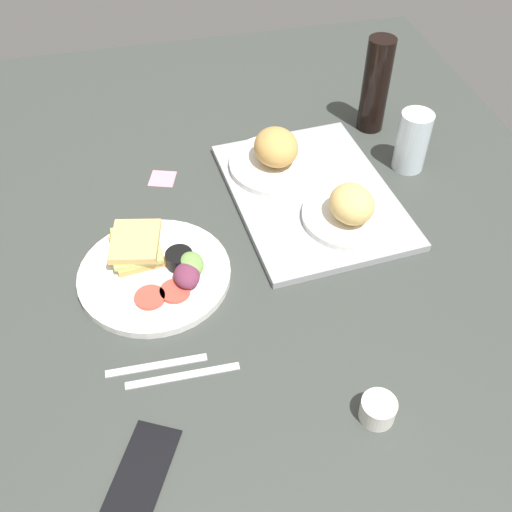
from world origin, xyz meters
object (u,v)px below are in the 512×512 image
knife (183,376)px  sticky_note (162,179)px  bread_plate_near (277,155)px  plate_with_salad (156,268)px  bread_plate_far (351,209)px  drinking_glass (412,141)px  fork (157,365)px  soda_bottle (376,85)px  espresso_cup (378,410)px  serving_tray (312,194)px  cell_phone (143,469)px

knife → sticky_note: (-52.36, 2.97, -0.19)cm
bread_plate_near → plate_with_salad: 39.44cm
bread_plate_far → drinking_glass: (-15.94, 19.83, 2.38)cm
bread_plate_near → fork: (45.83, -32.62, -4.59)cm
soda_bottle → sticky_note: soda_bottle is taller
drinking_glass → espresso_cup: bearing=-27.3°
soda_bottle → bread_plate_near: bearing=-65.6°
fork → knife: same height
drinking_glass → soda_bottle: soda_bottle is taller
serving_tray → fork: (35.61, -37.85, -0.55)cm
drinking_glass → sticky_note: 56.55cm
cell_phone → fork: bearing=-165.5°
espresso_cup → serving_tray: bearing=174.2°
bread_plate_far → cell_phone: 63.32cm
plate_with_salad → cell_phone: bearing=-9.5°
drinking_glass → sticky_note: size_ratio=2.49×
drinking_glass → espresso_cup: 65.60cm
espresso_cup → fork: bearing=-117.7°
serving_tray → plate_with_salad: plate_with_salad is taller
cell_phone → knife: bearing=178.5°
knife → fork: bearing=144.2°
bread_plate_near → fork: bearing=-35.4°
espresso_cup → plate_with_salad: bearing=-141.5°
bread_plate_near → serving_tray: bearing=27.1°
sticky_note → soda_bottle: bearing=99.4°
cell_phone → sticky_note: size_ratio=2.57×
plate_with_salad → soda_bottle: (-37.44, 57.27, 9.82)cm
espresso_cup → sticky_note: (-66.44, -25.51, -1.94)cm
drinking_glass → fork: drinking_glass is taller
bread_plate_near → drinking_glass: 30.31cm
bread_plate_far → soda_bottle: size_ratio=0.85×
bread_plate_near → cell_phone: 73.30cm
serving_tray → bread_plate_far: size_ratio=2.29×
fork → cell_phone: cell_phone is taller
serving_tray → bread_plate_far: 12.16cm
serving_tray → soda_bottle: soda_bottle is taller
serving_tray → knife: 51.36cm
fork → cell_phone: size_ratio=1.18×
espresso_cup → knife: (-14.09, -28.47, -1.75)cm
soda_bottle → sticky_note: (8.74, -52.72, -11.45)cm
soda_bottle → espresso_cup: size_ratio=4.11×
serving_tray → cell_phone: size_ratio=3.13×
serving_tray → espresso_cup: size_ratio=8.04×
drinking_glass → sticky_note: (-8.32, -55.51, -6.91)cm
serving_tray → cell_phone: serving_tray is taller
fork → cell_phone: (17.51, -4.00, 0.15)cm
drinking_glass → soda_bottle: 17.87cm
drinking_glass → knife: (44.04, -58.47, -6.72)cm
cell_phone → bread_plate_near: bearing=177.4°
bread_plate_near → knife: (48.83, -28.62, -4.59)cm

